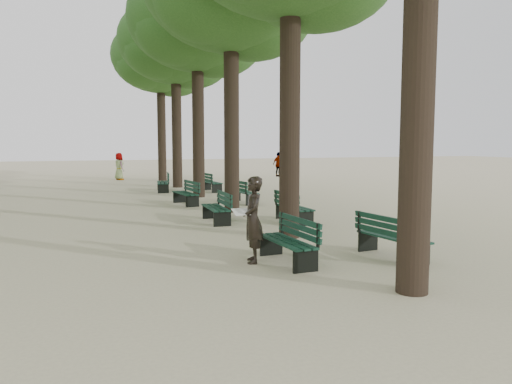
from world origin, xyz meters
name	(u,v)px	position (x,y,z in m)	size (l,w,h in m)	color
ground	(280,271)	(0.00, 0.00, 0.00)	(120.00, 120.00, 0.00)	beige
tree_central_3	(197,20)	(1.50, 13.00, 7.65)	(6.00, 6.00, 9.95)	#33261C
tree_central_4	(175,42)	(1.50, 18.00, 7.65)	(6.00, 6.00, 9.95)	#33261C
tree_central_5	(160,57)	(1.50, 23.00, 7.65)	(6.00, 6.00, 9.95)	#33261C
bench_left_0	(287,250)	(0.37, 0.50, 0.27)	(0.66, 1.83, 0.92)	black
bench_left_1	(216,213)	(0.37, 5.95, 0.27)	(0.63, 1.82, 0.92)	black
bench_left_2	(186,198)	(0.37, 10.46, 0.27)	(0.78, 1.85, 0.92)	black
bench_left_3	(163,186)	(0.37, 15.88, 0.27)	(0.81, 1.86, 0.92)	black
bench_right_0	(392,245)	(2.63, 0.16, 0.27)	(0.78, 1.86, 0.92)	black
bench_right_1	(294,213)	(2.63, 5.22, 0.27)	(0.61, 1.81, 0.92)	black
bench_right_2	(243,196)	(2.63, 10.18, 0.27)	(0.81, 1.86, 0.92)	black
bench_right_3	(211,186)	(2.63, 15.15, 0.27)	(0.72, 1.84, 0.92)	black
man_with_map	(253,220)	(-0.26, 0.79, 0.88)	(0.69, 0.76, 1.75)	black
pedestrian_c	(279,164)	(9.74, 23.74, 0.86)	(1.01, 0.35, 1.73)	#262628
pedestrian_d	(119,166)	(-1.03, 24.44, 0.87)	(0.85, 0.35, 1.74)	#262628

